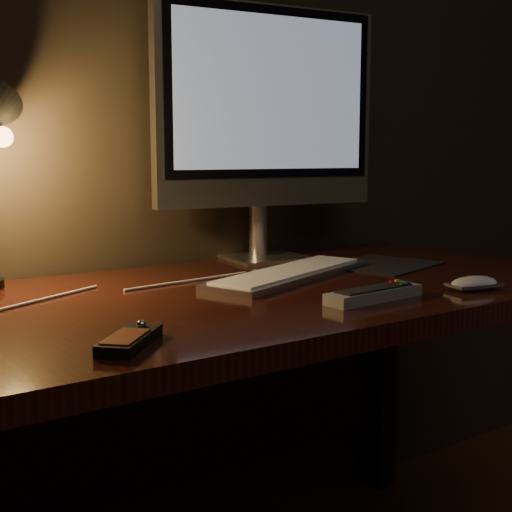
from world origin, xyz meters
TOP-DOWN VIEW (x-y plane):
  - desk at (0.00, 1.93)m, footprint 1.60×0.75m
  - monitor at (0.29, 2.15)m, footprint 0.60×0.20m
  - keyboard at (0.18, 1.91)m, footprint 0.50×0.30m
  - mousepad at (0.47, 1.91)m, footprint 0.31×0.28m
  - mouse at (0.40, 1.58)m, footprint 0.11×0.07m
  - media_remote at (-0.34, 1.59)m, footprint 0.14×0.14m
  - tv_remote at (0.16, 1.63)m, footprint 0.22×0.07m
  - cable at (-0.20, 1.96)m, footprint 0.63×0.17m

SIDE VIEW (x-z plane):
  - desk at x=0.00m, z-range 0.25..1.00m
  - mousepad at x=0.47m, z-range 0.75..0.75m
  - cable at x=-0.20m, z-range 0.75..0.76m
  - keyboard at x=0.18m, z-range 0.75..0.77m
  - media_remote at x=-0.34m, z-range 0.75..0.77m
  - mouse at x=0.40m, z-range 0.75..0.77m
  - tv_remote at x=0.16m, z-range 0.75..0.78m
  - monitor at x=0.29m, z-range 0.81..1.44m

